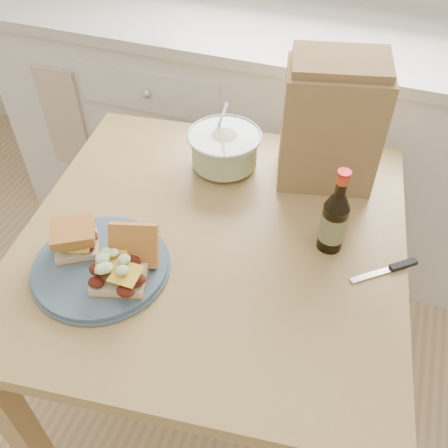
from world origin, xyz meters
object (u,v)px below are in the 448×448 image
(plate, at_px, (101,266))
(coleslaw_bowl, at_px, (224,150))
(dining_table, at_px, (213,265))
(beer_bottle, at_px, (334,220))
(paper_bag, at_px, (330,128))

(plate, xyz_separation_m, coleslaw_bowl, (0.14, 0.46, 0.04))
(dining_table, bearing_deg, plate, -144.26)
(beer_bottle, bearing_deg, coleslaw_bowl, 131.98)
(plate, bearing_deg, coleslaw_bowl, 73.23)
(dining_table, relative_size, coleslaw_bowl, 5.03)
(dining_table, distance_m, beer_bottle, 0.35)
(beer_bottle, bearing_deg, dining_table, 176.08)
(plate, relative_size, paper_bag, 0.95)
(plate, distance_m, beer_bottle, 0.55)
(plate, height_order, beer_bottle, beer_bottle)
(coleslaw_bowl, bearing_deg, paper_bag, 9.10)
(coleslaw_bowl, bearing_deg, dining_table, -76.46)
(dining_table, xyz_separation_m, paper_bag, (0.21, 0.32, 0.28))
(dining_table, height_order, beer_bottle, beer_bottle)
(plate, height_order, paper_bag, paper_bag)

